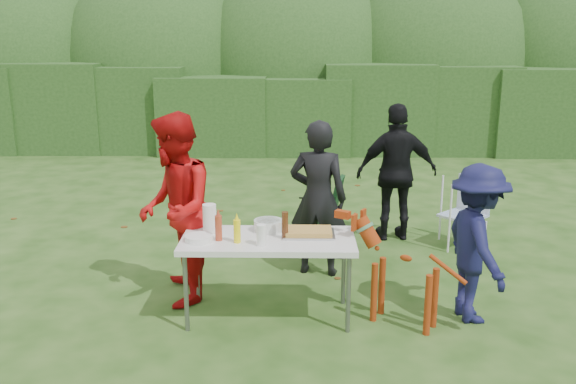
{
  "coord_description": "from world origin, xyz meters",
  "views": [
    {
      "loc": [
        0.06,
        -4.77,
        2.46
      ],
      "look_at": [
        -0.04,
        0.78,
        1.0
      ],
      "focal_mm": 38.0,
      "sensor_mm": 36.0,
      "label": 1
    }
  ],
  "objects_px": {
    "person_cook": "(318,198)",
    "lawn_chair": "(463,212)",
    "dog": "(405,274)",
    "child": "(477,244)",
    "mustard_bottle": "(237,231)",
    "person_black_puffy": "(397,173)",
    "beer_bottle": "(285,225)",
    "ketchup_bottle": "(219,228)",
    "person_red_jacket": "(175,210)",
    "folding_table": "(268,244)",
    "paper_towel_roll": "(210,219)",
    "camping_chair": "(318,214)"
  },
  "relations": [
    {
      "from": "person_cook",
      "to": "lawn_chair",
      "type": "height_order",
      "value": "person_cook"
    },
    {
      "from": "person_cook",
      "to": "dog",
      "type": "bearing_deg",
      "value": 133.09
    },
    {
      "from": "person_cook",
      "to": "child",
      "type": "relative_size",
      "value": 1.16
    },
    {
      "from": "child",
      "to": "mustard_bottle",
      "type": "distance_m",
      "value": 2.06
    },
    {
      "from": "person_cook",
      "to": "person_black_puffy",
      "type": "bearing_deg",
      "value": -119.74
    },
    {
      "from": "person_cook",
      "to": "beer_bottle",
      "type": "height_order",
      "value": "person_cook"
    },
    {
      "from": "beer_bottle",
      "to": "ketchup_bottle",
      "type": "bearing_deg",
      "value": -174.85
    },
    {
      "from": "person_red_jacket",
      "to": "beer_bottle",
      "type": "bearing_deg",
      "value": 60.19
    },
    {
      "from": "folding_table",
      "to": "beer_bottle",
      "type": "height_order",
      "value": "beer_bottle"
    },
    {
      "from": "person_red_jacket",
      "to": "beer_bottle",
      "type": "relative_size",
      "value": 7.41
    },
    {
      "from": "folding_table",
      "to": "lawn_chair",
      "type": "bearing_deg",
      "value": 40.85
    },
    {
      "from": "mustard_bottle",
      "to": "person_cook",
      "type": "bearing_deg",
      "value": 58.38
    },
    {
      "from": "child",
      "to": "person_black_puffy",
      "type": "bearing_deg",
      "value": 0.77
    },
    {
      "from": "child",
      "to": "paper_towel_roll",
      "type": "distance_m",
      "value": 2.33
    },
    {
      "from": "camping_chair",
      "to": "child",
      "type": "bearing_deg",
      "value": 139.29
    },
    {
      "from": "person_red_jacket",
      "to": "dog",
      "type": "height_order",
      "value": "person_red_jacket"
    },
    {
      "from": "folding_table",
      "to": "ketchup_bottle",
      "type": "xyz_separation_m",
      "value": [
        -0.42,
        -0.07,
        0.16
      ]
    },
    {
      "from": "folding_table",
      "to": "beer_bottle",
      "type": "bearing_deg",
      "value": -7.38
    },
    {
      "from": "child",
      "to": "beer_bottle",
      "type": "height_order",
      "value": "child"
    },
    {
      "from": "lawn_chair",
      "to": "paper_towel_roll",
      "type": "relative_size",
      "value": 3.18
    },
    {
      "from": "person_red_jacket",
      "to": "paper_towel_roll",
      "type": "bearing_deg",
      "value": 48.23
    },
    {
      "from": "child",
      "to": "ketchup_bottle",
      "type": "height_order",
      "value": "child"
    },
    {
      "from": "child",
      "to": "camping_chair",
      "type": "height_order",
      "value": "child"
    },
    {
      "from": "folding_table",
      "to": "person_black_puffy",
      "type": "distance_m",
      "value": 2.6
    },
    {
      "from": "lawn_chair",
      "to": "paper_towel_roll",
      "type": "bearing_deg",
      "value": -9.93
    },
    {
      "from": "camping_chair",
      "to": "mustard_bottle",
      "type": "bearing_deg",
      "value": 79.99
    },
    {
      "from": "person_cook",
      "to": "lawn_chair",
      "type": "distance_m",
      "value": 1.97
    },
    {
      "from": "folding_table",
      "to": "lawn_chair",
      "type": "distance_m",
      "value": 2.91
    },
    {
      "from": "camping_chair",
      "to": "ketchup_bottle",
      "type": "bearing_deg",
      "value": 75.1
    },
    {
      "from": "person_cook",
      "to": "folding_table",
      "type": "bearing_deg",
      "value": 77.57
    },
    {
      "from": "mustard_bottle",
      "to": "dog",
      "type": "bearing_deg",
      "value": 0.24
    },
    {
      "from": "lawn_chair",
      "to": "child",
      "type": "bearing_deg",
      "value": 35.29
    },
    {
      "from": "folding_table",
      "to": "person_cook",
      "type": "distance_m",
      "value": 1.14
    },
    {
      "from": "folding_table",
      "to": "person_black_puffy",
      "type": "height_order",
      "value": "person_black_puffy"
    },
    {
      "from": "person_red_jacket",
      "to": "ketchup_bottle",
      "type": "relative_size",
      "value": 8.08
    },
    {
      "from": "person_cook",
      "to": "person_black_puffy",
      "type": "relative_size",
      "value": 0.98
    },
    {
      "from": "lawn_chair",
      "to": "person_black_puffy",
      "type": "bearing_deg",
      "value": -62.28
    },
    {
      "from": "folding_table",
      "to": "person_red_jacket",
      "type": "relative_size",
      "value": 0.84
    },
    {
      "from": "person_black_puffy",
      "to": "child",
      "type": "distance_m",
      "value": 2.19
    },
    {
      "from": "person_red_jacket",
      "to": "mustard_bottle",
      "type": "height_order",
      "value": "person_red_jacket"
    },
    {
      "from": "person_black_puffy",
      "to": "camping_chair",
      "type": "relative_size",
      "value": 1.89
    },
    {
      "from": "lawn_chair",
      "to": "beer_bottle",
      "type": "relative_size",
      "value": 3.44
    },
    {
      "from": "ketchup_bottle",
      "to": "person_red_jacket",
      "type": "bearing_deg",
      "value": 137.53
    },
    {
      "from": "person_black_puffy",
      "to": "child",
      "type": "bearing_deg",
      "value": 94.11
    },
    {
      "from": "person_cook",
      "to": "dog",
      "type": "height_order",
      "value": "person_cook"
    },
    {
      "from": "folding_table",
      "to": "ketchup_bottle",
      "type": "height_order",
      "value": "ketchup_bottle"
    },
    {
      "from": "person_red_jacket",
      "to": "ketchup_bottle",
      "type": "bearing_deg",
      "value": 37.31
    },
    {
      "from": "dog",
      "to": "person_black_puffy",
      "type": "bearing_deg",
      "value": -65.87
    },
    {
      "from": "mustard_bottle",
      "to": "beer_bottle",
      "type": "bearing_deg",
      "value": 14.52
    },
    {
      "from": "mustard_bottle",
      "to": "lawn_chair",
      "type": "bearing_deg",
      "value": 39.5
    }
  ]
}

